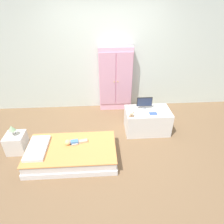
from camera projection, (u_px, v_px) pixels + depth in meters
name	position (u px, v px, depth m)	size (l,w,h in m)	color
ground_plane	(111.00, 146.00, 3.66)	(10.00, 10.00, 0.02)	brown
back_wall	(106.00, 53.00, 4.27)	(6.40, 0.05, 2.70)	silver
bed	(72.00, 153.00, 3.29)	(1.52, 0.84, 0.26)	white
pillow	(37.00, 148.00, 3.18)	(0.32, 0.60, 0.05)	silver
doll	(72.00, 142.00, 3.29)	(0.39, 0.15, 0.10)	#4C84C6
nightstand	(17.00, 143.00, 3.45)	(0.33, 0.33, 0.36)	silver
table_lamp	(12.00, 129.00, 3.28)	(0.12, 0.12, 0.20)	#B7B2AD
wardrobe	(116.00, 80.00, 4.46)	(0.77, 0.24, 1.52)	#EFADCC
tv_stand	(147.00, 121.00, 3.93)	(0.89, 0.54, 0.49)	silver
tv_monitor	(144.00, 102.00, 3.80)	(0.31, 0.10, 0.25)	#99999E
rocking_horse_toy	(132.00, 114.00, 3.59)	(0.10, 0.04, 0.12)	#8E6642
book_blue	(153.00, 114.00, 3.70)	(0.15, 0.09, 0.01)	blue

